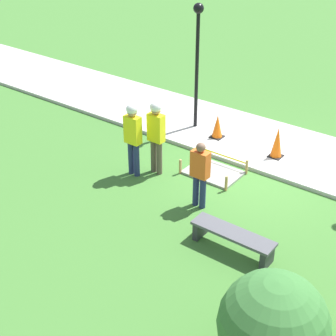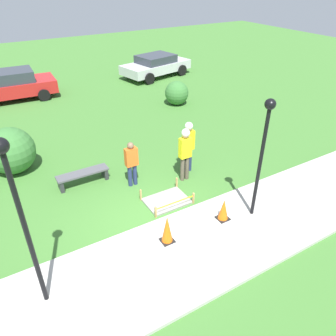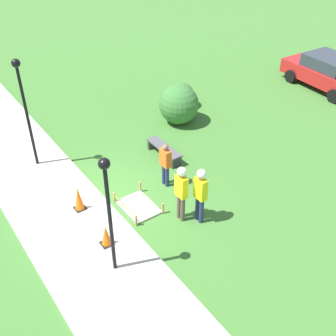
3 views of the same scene
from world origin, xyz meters
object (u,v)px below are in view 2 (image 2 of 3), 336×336
parked_car_silver (156,65)px  lamppost_far (19,206)px  traffic_cone_far_patch (224,210)px  park_bench (83,176)px  bystander_in_orange_shirt (132,162)px  worker_supervisor (185,150)px  parked_car_red (14,85)px  lamppost_near (264,142)px  worker_assistant (188,142)px  traffic_cone_near_patch (167,229)px

parked_car_silver → lamppost_far: bearing=-138.6°
traffic_cone_far_patch → park_bench: bearing=125.8°
park_bench → bystander_in_orange_shirt: bearing=-32.9°
worker_supervisor → parked_car_red: 11.98m
park_bench → lamppost_near: 5.93m
lamppost_far → parked_car_silver: size_ratio=0.80×
worker_assistant → parked_car_silver: 11.93m
lamppost_far → parked_car_red: size_ratio=0.89×
park_bench → worker_assistant: worker_assistant is taller
traffic_cone_near_patch → worker_supervisor: 3.20m
bystander_in_orange_shirt → parked_car_silver: size_ratio=0.33×
park_bench → parked_car_red: 9.95m
bystander_in_orange_shirt → lamppost_far: 5.05m
traffic_cone_far_patch → parked_car_red: size_ratio=0.15×
park_bench → bystander_in_orange_shirt: (1.40, -0.90, 0.57)m
traffic_cone_far_patch → bystander_in_orange_shirt: bearing=115.3°
worker_supervisor → worker_assistant: worker_supervisor is taller
lamppost_near → worker_assistant: bearing=94.7°
lamppost_near → lamppost_far: 5.86m
worker_assistant → lamppost_far: bearing=-152.4°
worker_assistant → lamppost_far: 6.50m
park_bench → parked_car_silver: parked_car_silver is taller
traffic_cone_far_patch → worker_assistant: size_ratio=0.35×
bystander_in_orange_shirt → parked_car_red: (-1.94, 10.83, -0.09)m
parked_car_red → parked_car_silver: parked_car_red is taller
traffic_cone_near_patch → lamppost_far: size_ratio=0.21×
traffic_cone_near_patch → traffic_cone_far_patch: traffic_cone_near_patch is taller
traffic_cone_near_patch → parked_car_silver: (7.20, 13.70, 0.24)m
traffic_cone_far_patch → worker_supervisor: size_ratio=0.35×
worker_supervisor → parked_car_silver: bearing=65.7°
worker_assistant → lamppost_far: size_ratio=0.49×
parked_car_red → parked_car_silver: size_ratio=0.90×
park_bench → parked_car_red: bearing=93.1°
bystander_in_orange_shirt → parked_car_silver: 12.71m
worker_assistant → lamppost_near: (0.25, -3.03, 1.28)m
worker_supervisor → parked_car_silver: 12.45m
lamppost_near → parked_car_red: 14.77m
traffic_cone_far_patch → park_bench: size_ratio=0.39×
worker_assistant → parked_car_red: (-3.99, 11.02, -0.34)m
traffic_cone_near_patch → worker_supervisor: size_ratio=0.43×
worker_supervisor → park_bench: bearing=153.9°
lamppost_near → parked_car_red: (-4.24, 14.06, -1.62)m
park_bench → lamppost_far: bearing=-118.2°
lamppost_near → bystander_in_orange_shirt: bearing=125.5°
traffic_cone_far_patch → parked_car_silver: (5.38, 13.74, 0.32)m
traffic_cone_near_patch → park_bench: traffic_cone_near_patch is taller
traffic_cone_far_patch → lamppost_far: lamppost_far is taller
traffic_cone_near_patch → parked_car_red: 13.87m
park_bench → traffic_cone_near_patch: bearing=-75.6°
lamppost_near → lamppost_far: size_ratio=0.90×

